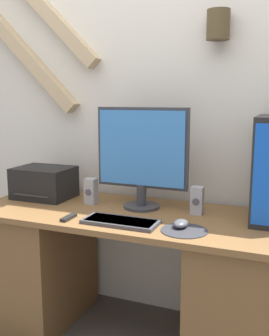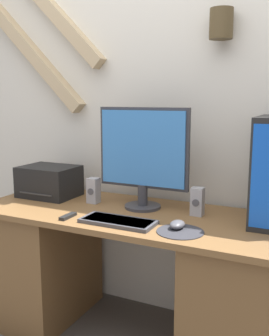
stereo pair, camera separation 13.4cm
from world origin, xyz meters
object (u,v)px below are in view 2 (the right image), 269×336
speaker_left (93,190)px  speaker_right (197,201)px  keyboard (118,221)px  remote_control (68,216)px  mouse (177,224)px  printer (49,181)px  monitor (143,153)px

speaker_left → speaker_right: size_ratio=1.00×
keyboard → remote_control: bearing=-172.8°
mouse → remote_control: size_ratio=0.85×
keyboard → printer: printer is taller
mouse → remote_control: 0.56m
speaker_left → remote_control: bearing=-83.3°
speaker_left → speaker_right: 0.61m
monitor → speaker_left: bearing=-174.2°
keyboard → remote_control: keyboard is taller
speaker_right → printer: bearing=-179.5°
speaker_right → remote_control: size_ratio=1.28×
printer → speaker_right: bearing=0.5°
speaker_right → remote_control: bearing=-150.2°
monitor → remote_control: 0.52m
keyboard → printer: bearing=155.6°
monitor → remote_control: bearing=-128.3°
keyboard → printer: size_ratio=1.09×
speaker_right → mouse: bearing=-94.0°
keyboard → mouse: bearing=8.3°
monitor → remote_control: monitor is taller
printer → monitor: bearing=1.2°
speaker_right → speaker_left: bearing=-177.6°
monitor → speaker_left: size_ratio=3.77×
keyboard → mouse: (0.29, 0.04, 0.01)m
monitor → printer: size_ratio=1.64×
keyboard → speaker_left: size_ratio=2.52×
speaker_left → mouse: bearing=-21.0°
monitor → printer: (-0.63, -0.01, -0.21)m
printer → speaker_right: printer is taller
keyboard → speaker_right: speaker_right is taller
mouse → printer: (-0.92, 0.24, 0.07)m
printer → speaker_left: size_ratio=2.30×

